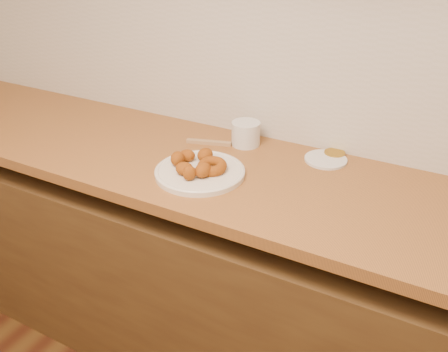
{
  "coord_description": "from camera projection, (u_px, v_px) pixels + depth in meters",
  "views": [
    {
      "loc": [
        0.34,
        0.44,
        1.64
      ],
      "look_at": [
        -0.27,
        1.58,
        0.93
      ],
      "focal_mm": 38.0,
      "sensor_mm": 36.0,
      "label": 1
    }
  ],
  "objects": [
    {
      "name": "butcher_block",
      "position": [
        147.0,
        152.0,
        1.74
      ],
      "size": [
        2.3,
        0.62,
        0.04
      ],
      "primitive_type": "cube",
      "color": "#9C5C25",
      "rests_on": "base_cabinet"
    },
    {
      "name": "ring_donut",
      "position": [
        212.0,
        166.0,
        1.53
      ],
      "size": [
        0.12,
        0.12,
        0.04
      ],
      "primitive_type": "torus",
      "rotation": [
        0.1,
        0.0,
        0.21
      ],
      "color": "#934F10",
      "rests_on": "donut_plate"
    },
    {
      "name": "wooden_utensil",
      "position": [
        209.0,
        142.0,
        1.75
      ],
      "size": [
        0.17,
        0.07,
        0.01
      ],
      "primitive_type": "cube",
      "rotation": [
        0.0,
        0.0,
        0.3
      ],
      "color": "#9F7A50",
      "rests_on": "butcher_block"
    },
    {
      "name": "backsplash",
      "position": [
        356.0,
        70.0,
        1.55
      ],
      "size": [
        3.6,
        0.02,
        0.6
      ],
      "primitive_type": "cube",
      "color": "beige",
      "rests_on": "wall_back"
    },
    {
      "name": "wall_back",
      "position": [
        363.0,
        22.0,
        1.48
      ],
      "size": [
        4.0,
        0.02,
        2.7
      ],
      "primitive_type": "cube",
      "color": "#B6A78E",
      "rests_on": "ground"
    },
    {
      "name": "plastic_tub",
      "position": [
        246.0,
        133.0,
        1.73
      ],
      "size": [
        0.13,
        0.13,
        0.09
      ],
      "primitive_type": "cylinder",
      "rotation": [
        0.0,
        0.0,
        0.3
      ],
      "color": "silver",
      "rests_on": "butcher_block"
    },
    {
      "name": "donut_plate",
      "position": [
        200.0,
        172.0,
        1.54
      ],
      "size": [
        0.29,
        0.29,
        0.02
      ],
      "primitive_type": "cylinder",
      "color": "silver",
      "rests_on": "butcher_block"
    },
    {
      "name": "tub_lid",
      "position": [
        326.0,
        159.0,
        1.63
      ],
      "size": [
        0.19,
        0.19,
        0.01
      ],
      "primitive_type": "cylinder",
      "rotation": [
        0.0,
        0.0,
        -0.4
      ],
      "color": "silver",
      "rests_on": "butcher_block"
    },
    {
      "name": "brass_jar_lid",
      "position": [
        335.0,
        154.0,
        1.67
      ],
      "size": [
        0.09,
        0.09,
        0.01
      ],
      "primitive_type": "cylinder",
      "rotation": [
        0.0,
        0.0,
        0.27
      ],
      "color": "#A47C24",
      "rests_on": "butcher_block"
    },
    {
      "name": "base_cabinet",
      "position": [
        304.0,
        312.0,
        1.71
      ],
      "size": [
        3.6,
        0.6,
        0.77
      ],
      "primitive_type": "cube",
      "color": "#51391A",
      "rests_on": "floor"
    },
    {
      "name": "fried_dough_chunks",
      "position": [
        192.0,
        163.0,
        1.53
      ],
      "size": [
        0.17,
        0.2,
        0.05
      ],
      "color": "#934F10",
      "rests_on": "donut_plate"
    }
  ]
}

